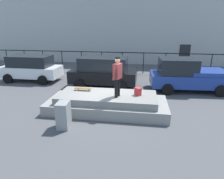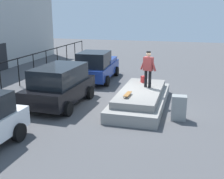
{
  "view_description": "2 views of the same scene",
  "coord_description": "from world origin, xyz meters",
  "px_view_note": "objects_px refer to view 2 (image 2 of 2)",
  "views": [
    {
      "loc": [
        1.52,
        -8.66,
        3.82
      ],
      "look_at": [
        0.16,
        0.48,
        0.75
      ],
      "focal_mm": 31.56,
      "sensor_mm": 36.0,
      "label": 1
    },
    {
      "loc": [
        -12.67,
        -2.49,
        4.36
      ],
      "look_at": [
        -0.06,
        1.02,
        0.72
      ],
      "focal_mm": 45.6,
      "sensor_mm": 36.0,
      "label": 2
    }
  ],
  "objects_px": {
    "car_blue_pickup_far": "(97,66)",
    "utility_box": "(179,108)",
    "car_black_hatchback_mid": "(60,85)",
    "backpack": "(144,79)",
    "skateboarder": "(148,67)",
    "skateboard": "(128,94)"
  },
  "relations": [
    {
      "from": "skateboard",
      "to": "car_blue_pickup_far",
      "type": "xyz_separation_m",
      "value": [
        5.48,
        3.22,
        0.06
      ]
    },
    {
      "from": "backpack",
      "to": "car_black_hatchback_mid",
      "type": "distance_m",
      "value": 4.28
    },
    {
      "from": "car_black_hatchback_mid",
      "to": "utility_box",
      "type": "distance_m",
      "value": 5.59
    },
    {
      "from": "skateboard",
      "to": "car_blue_pickup_far",
      "type": "distance_m",
      "value": 6.36
    },
    {
      "from": "backpack",
      "to": "skateboard",
      "type": "bearing_deg",
      "value": 42.84
    },
    {
      "from": "skateboarder",
      "to": "backpack",
      "type": "distance_m",
      "value": 1.26
    },
    {
      "from": "backpack",
      "to": "car_blue_pickup_far",
      "type": "bearing_deg",
      "value": -80.6
    },
    {
      "from": "car_black_hatchback_mid",
      "to": "utility_box",
      "type": "relative_size",
      "value": 4.09
    },
    {
      "from": "car_black_hatchback_mid",
      "to": "backpack",
      "type": "bearing_deg",
      "value": -58.22
    },
    {
      "from": "car_black_hatchback_mid",
      "to": "utility_box",
      "type": "bearing_deg",
      "value": -95.27
    },
    {
      "from": "skateboard",
      "to": "utility_box",
      "type": "distance_m",
      "value": 2.22
    },
    {
      "from": "utility_box",
      "to": "car_black_hatchback_mid",
      "type": "bearing_deg",
      "value": 81.14
    },
    {
      "from": "utility_box",
      "to": "backpack",
      "type": "bearing_deg",
      "value": 31.09
    },
    {
      "from": "backpack",
      "to": "car_black_hatchback_mid",
      "type": "height_order",
      "value": "car_black_hatchback_mid"
    },
    {
      "from": "skateboarder",
      "to": "skateboard",
      "type": "distance_m",
      "value": 2.04
    },
    {
      "from": "car_blue_pickup_far",
      "to": "utility_box",
      "type": "height_order",
      "value": "car_blue_pickup_far"
    },
    {
      "from": "skateboarder",
      "to": "skateboard",
      "type": "xyz_separation_m",
      "value": [
        -1.73,
        0.6,
        -0.9
      ]
    },
    {
      "from": "backpack",
      "to": "car_black_hatchback_mid",
      "type": "bearing_deg",
      "value": -9.46
    },
    {
      "from": "backpack",
      "to": "utility_box",
      "type": "bearing_deg",
      "value": 83.44
    },
    {
      "from": "skateboarder",
      "to": "skateboard",
      "type": "relative_size",
      "value": 2.12
    },
    {
      "from": "skateboarder",
      "to": "car_blue_pickup_far",
      "type": "bearing_deg",
      "value": 45.5
    },
    {
      "from": "skateboarder",
      "to": "backpack",
      "type": "xyz_separation_m",
      "value": [
        0.89,
        0.33,
        -0.83
      ]
    }
  ]
}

